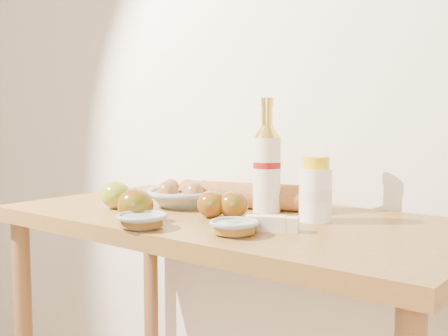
# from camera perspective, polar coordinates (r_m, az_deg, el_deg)

# --- Properties ---
(back_wall) EXTENTS (3.50, 0.02, 2.60)m
(back_wall) POSITION_cam_1_polar(r_m,az_deg,el_deg) (1.68, 7.78, 10.49)
(back_wall) COLOR white
(back_wall) RESTS_ON ground
(table) EXTENTS (1.20, 0.60, 0.90)m
(table) POSITION_cam_1_polar(r_m,az_deg,el_deg) (1.44, 0.75, -9.58)
(table) COLOR #A17234
(table) RESTS_ON ground
(bourbon_bottle) EXTENTS (0.09, 0.09, 0.29)m
(bourbon_bottle) POSITION_cam_1_polar(r_m,az_deg,el_deg) (1.45, 4.38, 0.23)
(bourbon_bottle) COLOR beige
(bourbon_bottle) RESTS_ON table
(cream_bottle) EXTENTS (0.08, 0.08, 0.15)m
(cream_bottle) POSITION_cam_1_polar(r_m,az_deg,el_deg) (1.33, 9.28, -2.37)
(cream_bottle) COLOR white
(cream_bottle) RESTS_ON table
(egg_bowl) EXTENTS (0.27, 0.27, 0.07)m
(egg_bowl) POSITION_cam_1_polar(r_m,az_deg,el_deg) (1.54, -4.10, -2.83)
(egg_bowl) COLOR gray
(egg_bowl) RESTS_ON table
(baguette) EXTENTS (0.42, 0.19, 0.07)m
(baguette) POSITION_cam_1_polar(r_m,az_deg,el_deg) (1.50, 2.57, -2.83)
(baguette) COLOR #B27336
(baguette) RESTS_ON table
(apple_yellowgreen) EXTENTS (0.11, 0.11, 0.07)m
(apple_yellowgreen) POSITION_cam_1_polar(r_m,az_deg,el_deg) (1.53, -10.92, -2.71)
(apple_yellowgreen) COLOR olive
(apple_yellowgreen) RESTS_ON table
(apple_redgreen_front) EXTENTS (0.09, 0.09, 0.08)m
(apple_redgreen_front) POSITION_cam_1_polar(r_m,az_deg,el_deg) (1.33, -8.97, -3.74)
(apple_redgreen_front) COLOR maroon
(apple_redgreen_front) RESTS_ON table
(apple_redgreen_right) EXTENTS (0.08, 0.08, 0.07)m
(apple_redgreen_right) POSITION_cam_1_polar(r_m,az_deg,el_deg) (1.37, -1.26, -3.68)
(apple_redgreen_right) COLOR #970808
(apple_redgreen_right) RESTS_ON table
(sugar_bowl) EXTENTS (0.15, 0.15, 0.03)m
(sugar_bowl) POSITION_cam_1_polar(r_m,az_deg,el_deg) (1.26, -8.35, -5.30)
(sugar_bowl) COLOR #94A19C
(sugar_bowl) RESTS_ON table
(syrup_bowl) EXTENTS (0.13, 0.13, 0.03)m
(syrup_bowl) POSITION_cam_1_polar(r_m,az_deg,el_deg) (1.18, 1.05, -6.03)
(syrup_bowl) COLOR #8D9A95
(syrup_bowl) RESTS_ON table
(butter_stick) EXTENTS (0.12, 0.07, 0.03)m
(butter_stick) POSITION_cam_1_polar(r_m,az_deg,el_deg) (1.22, 4.91, -5.65)
(butter_stick) COLOR beige
(butter_stick) RESTS_ON table
(apple_extra) EXTENTS (0.08, 0.08, 0.07)m
(apple_extra) POSITION_cam_1_polar(r_m,az_deg,el_deg) (1.36, 0.96, -3.74)
(apple_extra) COLOR #970808
(apple_extra) RESTS_ON table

